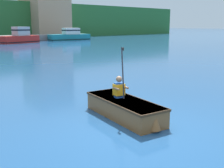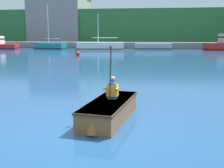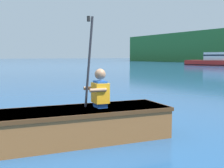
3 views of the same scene
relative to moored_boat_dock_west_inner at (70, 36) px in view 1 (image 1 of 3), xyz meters
name	(u,v)px [view 1 (image 1 of 3)]	position (x,y,z in m)	size (l,w,h in m)	color
ground_plane	(135,128)	(-20.07, -33.62, -0.70)	(300.00, 300.00, 0.00)	navy
waterfront_office_block_center	(44,1)	(2.30, 12.07, 6.10)	(7.19, 8.70, 13.57)	tan
moored_boat_dock_west_inner	(70,36)	(0.00, 0.00, 0.00)	(6.75, 2.87, 1.93)	#197A84
moored_boat_dock_center_near	(20,37)	(-8.57, -0.89, 0.07)	(5.67, 3.01, 2.18)	red
rowboat_foreground	(125,108)	(-19.67, -32.87, -0.42)	(1.32, 2.79, 0.50)	brown
person_paddler	(119,88)	(-19.63, -32.59, 0.08)	(0.39, 0.39, 1.40)	#1E4CA5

